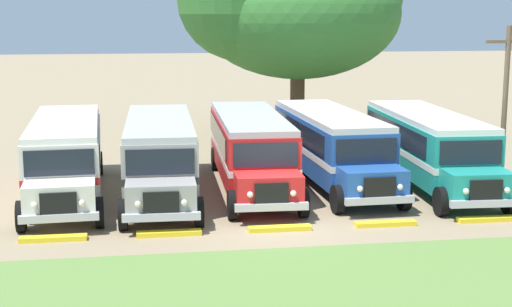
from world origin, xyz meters
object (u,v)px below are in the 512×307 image
parked_bus_slot_0 (66,153)px  parked_bus_slot_1 (160,152)px  broad_shade_tree (293,7)px  parked_bus_slot_3 (331,143)px  parked_bus_slot_2 (251,147)px  parked_bus_slot_4 (428,145)px  utility_pole (505,103)px

parked_bus_slot_0 → parked_bus_slot_1: 3.52m
parked_bus_slot_1 → broad_shade_tree: 16.30m
parked_bus_slot_0 → parked_bus_slot_3: same height
parked_bus_slot_2 → parked_bus_slot_0: bearing=-85.7°
parked_bus_slot_1 → parked_bus_slot_2: 3.65m
parked_bus_slot_1 → parked_bus_slot_4: 10.69m
parked_bus_slot_1 → utility_pole: utility_pole is taller
broad_shade_tree → utility_pole: (5.25, -14.63, -3.74)m
parked_bus_slot_3 → parked_bus_slot_4: 3.88m
parked_bus_slot_0 → parked_bus_slot_1: bearing=81.3°
broad_shade_tree → parked_bus_slot_1: bearing=-120.8°
parked_bus_slot_1 → utility_pole: (13.09, -1.46, 1.81)m
parked_bus_slot_0 → parked_bus_slot_3: bearing=90.6°
parked_bus_slot_4 → utility_pole: size_ratio=1.73×
broad_shade_tree → parked_bus_slot_0: bearing=-131.5°
utility_pole → parked_bus_slot_3: bearing=158.6°
parked_bus_slot_3 → utility_pole: bearing=66.8°
parked_bus_slot_1 → parked_bus_slot_2: size_ratio=1.00×
parked_bus_slot_0 → parked_bus_slot_4: same height
parked_bus_slot_0 → broad_shade_tree: size_ratio=0.84×
parked_bus_slot_3 → parked_bus_slot_4: bearing=74.1°
parked_bus_slot_1 → broad_shade_tree: broad_shade_tree is taller
parked_bus_slot_4 → broad_shade_tree: broad_shade_tree is taller
parked_bus_slot_0 → parked_bus_slot_4: (14.18, -0.36, 0.00)m
parked_bus_slot_0 → parked_bus_slot_1: (3.50, -0.37, 0.00)m
parked_bus_slot_1 → parked_bus_slot_2: bearing=102.0°
parked_bus_slot_4 → parked_bus_slot_0: bearing=-88.7°
parked_bus_slot_1 → utility_pole: 13.30m
parked_bus_slot_1 → utility_pole: size_ratio=1.72×
parked_bus_slot_1 → broad_shade_tree: size_ratio=0.83×
parked_bus_slot_2 → parked_bus_slot_4: size_ratio=1.00×
parked_bus_slot_2 → broad_shade_tree: broad_shade_tree is taller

